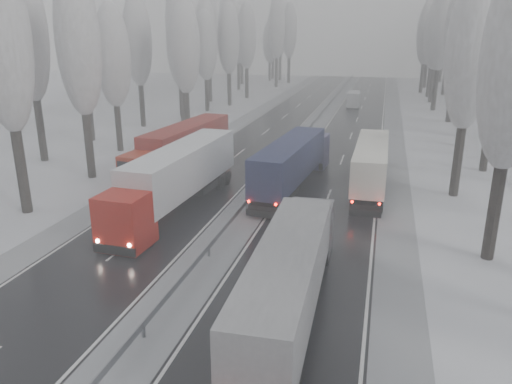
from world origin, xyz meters
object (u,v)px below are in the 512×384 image
at_px(truck_red_white, 176,176).
at_px(truck_red_red, 182,146).
at_px(truck_grey_tarp, 291,272).
at_px(truck_blue_box, 294,160).
at_px(box_truck_distant, 353,99).
at_px(truck_cream_box, 371,160).

distance_m(truck_red_white, truck_red_red, 10.11).
distance_m(truck_grey_tarp, truck_red_white, 15.49).
xyz_separation_m(truck_blue_box, truck_red_red, (-10.48, 2.46, 0.03)).
bearing_deg(box_truck_distant, truck_grey_tarp, -90.88).
xyz_separation_m(box_truck_distant, truck_red_white, (-8.42, -54.33, 1.26)).
xyz_separation_m(truck_red_white, truck_red_red, (-3.54, 9.47, -0.14)).
bearing_deg(truck_cream_box, truck_red_red, 178.53).
bearing_deg(box_truck_distant, truck_cream_box, -86.85).
height_order(truck_blue_box, truck_cream_box, truck_blue_box).
relative_size(box_truck_distant, truck_red_white, 0.39).
bearing_deg(box_truck_distant, truck_red_red, -107.35).
bearing_deg(truck_red_white, truck_blue_box, 48.03).
bearing_deg(truck_cream_box, truck_grey_tarp, -97.03).
xyz_separation_m(truck_blue_box, box_truck_distant, (1.49, 47.32, -1.10)).
bearing_deg(truck_cream_box, truck_red_white, -144.81).
distance_m(truck_cream_box, truck_red_white, 15.67).
height_order(truck_cream_box, truck_red_red, truck_red_red).
bearing_deg(truck_blue_box, truck_red_white, -129.61).
height_order(truck_grey_tarp, truck_cream_box, truck_grey_tarp).
distance_m(truck_blue_box, truck_red_white, 9.86).
relative_size(truck_grey_tarp, truck_cream_box, 1.02).
height_order(box_truck_distant, truck_red_red, truck_red_red).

